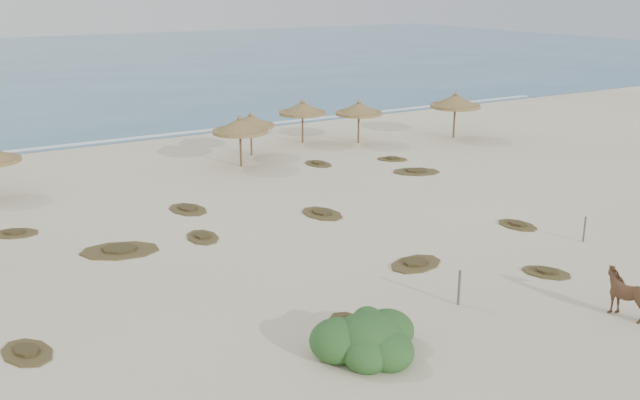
# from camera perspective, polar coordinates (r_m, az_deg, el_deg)

# --- Properties ---
(ground) EXTENTS (160.00, 160.00, 0.00)m
(ground) POSITION_cam_1_polar(r_m,az_deg,el_deg) (24.58, 3.15, -5.94)
(ground) COLOR beige
(ground) RESTS_ON ground
(ocean) EXTENTS (200.00, 100.00, 0.01)m
(ocean) POSITION_cam_1_polar(r_m,az_deg,el_deg) (95.09, -23.22, 9.86)
(ocean) COLOR #2B6682
(ocean) RESTS_ON ground
(foam_line) EXTENTS (70.00, 0.60, 0.01)m
(foam_line) POSITION_cam_1_polar(r_m,az_deg,el_deg) (47.49, -14.60, 4.81)
(foam_line) COLOR white
(foam_line) RESTS_ON ground
(palapa_3) EXTENTS (3.88, 3.88, 2.83)m
(palapa_3) POSITION_cam_1_polar(r_m,az_deg,el_deg) (38.60, -6.42, 5.86)
(palapa_3) COLOR brown
(palapa_3) RESTS_ON ground
(palapa_4) EXTENTS (3.31, 3.31, 2.54)m
(palapa_4) POSITION_cam_1_polar(r_m,az_deg,el_deg) (41.16, -5.56, 6.26)
(palapa_4) COLOR brown
(palapa_4) RESTS_ON ground
(palapa_5) EXTENTS (3.85, 3.85, 2.75)m
(palapa_5) POSITION_cam_1_polar(r_m,az_deg,el_deg) (44.29, -1.42, 7.31)
(palapa_5) COLOR brown
(palapa_5) RESTS_ON ground
(palapa_6) EXTENTS (3.76, 3.76, 2.74)m
(palapa_6) POSITION_cam_1_polar(r_m,az_deg,el_deg) (44.26, 3.13, 7.28)
(palapa_6) COLOR brown
(palapa_6) RESTS_ON ground
(palapa_7) EXTENTS (3.91, 3.91, 3.02)m
(palapa_7) POSITION_cam_1_polar(r_m,az_deg,el_deg) (46.47, 10.78, 7.74)
(palapa_7) COLOR brown
(palapa_7) RESTS_ON ground
(horse) EXTENTS (1.14, 1.80, 1.41)m
(horse) POSITION_cam_1_polar(r_m,az_deg,el_deg) (23.24, 23.62, -6.94)
(horse) COLOR brown
(horse) RESTS_ON ground
(fence_post_near) EXTENTS (0.09, 0.09, 1.14)m
(fence_post_near) POSITION_cam_1_polar(r_m,az_deg,el_deg) (22.52, 11.07, -6.90)
(fence_post_near) COLOR brown
(fence_post_near) RESTS_ON ground
(fence_post_far) EXTENTS (0.08, 0.08, 1.02)m
(fence_post_far) POSITION_cam_1_polar(r_m,az_deg,el_deg) (29.18, 20.40, -2.21)
(fence_post_far) COLOR brown
(fence_post_far) RESTS_ON ground
(bush) EXTENTS (3.06, 2.70, 1.37)m
(bush) POSITION_cam_1_polar(r_m,az_deg,el_deg) (19.42, 3.87, -11.04)
(bush) COLOR #2F622A
(bush) RESTS_ON ground
(scrub_0) EXTENTS (1.66, 2.12, 0.16)m
(scrub_0) POSITION_cam_1_polar(r_m,az_deg,el_deg) (21.12, -22.39, -11.19)
(scrub_0) COLOR brown
(scrub_0) RESTS_ON ground
(scrub_1) EXTENTS (3.40, 2.81, 0.16)m
(scrub_1) POSITION_cam_1_polar(r_m,az_deg,el_deg) (27.56, -15.73, -3.88)
(scrub_1) COLOR brown
(scrub_1) RESTS_ON ground
(scrub_2) EXTENTS (1.33, 1.92, 0.16)m
(scrub_2) POSITION_cam_1_polar(r_m,az_deg,el_deg) (28.27, -9.38, -2.92)
(scrub_2) COLOR brown
(scrub_2) RESTS_ON ground
(scrub_3) EXTENTS (1.71, 2.37, 0.16)m
(scrub_3) POSITION_cam_1_polar(r_m,az_deg,el_deg) (30.71, 0.16, -1.07)
(scrub_3) COLOR brown
(scrub_3) RESTS_ON ground
(scrub_4) EXTENTS (1.37, 1.90, 0.16)m
(scrub_4) POSITION_cam_1_polar(r_m,az_deg,el_deg) (30.38, 15.50, -1.91)
(scrub_4) COLOR brown
(scrub_4) RESTS_ON ground
(scrub_5) EXTENTS (2.98, 2.60, 0.16)m
(scrub_5) POSITION_cam_1_polar(r_m,az_deg,el_deg) (37.92, 7.69, 2.29)
(scrub_5) COLOR brown
(scrub_5) RESTS_ON ground
(scrub_6) EXTENTS (2.26, 1.96, 0.16)m
(scrub_6) POSITION_cam_1_polar(r_m,az_deg,el_deg) (30.81, -23.25, -2.44)
(scrub_6) COLOR brown
(scrub_6) RESTS_ON ground
(scrub_7) EXTENTS (1.41, 1.99, 0.16)m
(scrub_7) POSITION_cam_1_polar(r_m,az_deg,el_deg) (39.22, -0.14, 2.94)
(scrub_7) COLOR brown
(scrub_7) RESTS_ON ground
(scrub_9) EXTENTS (2.37, 1.76, 0.16)m
(scrub_9) POSITION_cam_1_polar(r_m,az_deg,el_deg) (25.54, 7.67, -5.05)
(scrub_9) COLOR brown
(scrub_9) RESTS_ON ground
(scrub_10) EXTENTS (2.04, 1.98, 0.16)m
(scrub_10) POSITION_cam_1_polar(r_m,az_deg,el_deg) (40.48, 5.81, 3.29)
(scrub_10) COLOR brown
(scrub_10) RESTS_ON ground
(scrub_11) EXTENTS (1.19, 1.74, 0.16)m
(scrub_11) POSITION_cam_1_polar(r_m,az_deg,el_deg) (21.09, 2.40, -9.85)
(scrub_11) COLOR brown
(scrub_11) RESTS_ON ground
(scrub_12) EXTENTS (1.79, 2.00, 0.16)m
(scrub_12) POSITION_cam_1_polar(r_m,az_deg,el_deg) (25.78, 17.65, -5.52)
(scrub_12) COLOR brown
(scrub_12) RESTS_ON ground
(scrub_13) EXTENTS (1.83, 2.41, 0.16)m
(scrub_13) POSITION_cam_1_polar(r_m,az_deg,el_deg) (31.81, -10.52, -0.72)
(scrub_13) COLOR brown
(scrub_13) RESTS_ON ground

